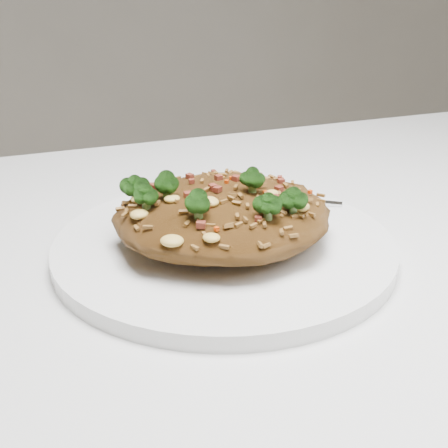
{
  "coord_description": "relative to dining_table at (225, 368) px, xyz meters",
  "views": [
    {
      "loc": [
        -0.16,
        -0.42,
        1.0
      ],
      "look_at": [
        0.01,
        0.04,
        0.78
      ],
      "focal_mm": 50.0,
      "sensor_mm": 36.0,
      "label": 1
    }
  ],
  "objects": [
    {
      "name": "fork",
      "position": [
        0.09,
        0.11,
        0.11
      ],
      "size": [
        0.14,
        0.1,
        0.0
      ],
      "rotation": [
        0.0,
        0.0,
        -0.6
      ],
      "color": "silver",
      "rests_on": "plate"
    },
    {
      "name": "dining_table",
      "position": [
        0.0,
        0.0,
        0.0
      ],
      "size": [
        1.2,
        0.8,
        0.75
      ],
      "color": "silver",
      "rests_on": "ground"
    },
    {
      "name": "fried_rice",
      "position": [
        0.01,
        0.04,
        0.14
      ],
      "size": [
        0.19,
        0.17,
        0.07
      ],
      "color": "brown",
      "rests_on": "plate"
    },
    {
      "name": "plate",
      "position": [
        0.01,
        0.04,
        0.1
      ],
      "size": [
        0.3,
        0.3,
        0.01
      ],
      "primitive_type": "cylinder",
      "color": "white",
      "rests_on": "dining_table"
    }
  ]
}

